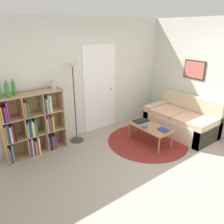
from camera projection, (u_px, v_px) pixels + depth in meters
The scene contains 14 objects.
ground_plane at pixel (165, 181), 3.62m from camera, with size 14.00×14.00×0.00m, color gray.
wall_back at pixel (88, 79), 4.93m from camera, with size 7.33×0.11×2.60m.
wall_right at pixel (191, 75), 5.26m from camera, with size 0.08×5.36×2.60m.
rug at pixel (147, 141), 4.89m from camera, with size 1.77×1.77×0.01m.
bookshelf at pixel (32, 126), 4.22m from camera, with size 1.18×0.34×1.24m.
floor_lamp at pixel (73, 83), 4.44m from camera, with size 0.29×0.29×1.74m.
couch at pixel (182, 121), 5.25m from camera, with size 0.89×1.60×0.86m.
coffee_table at pixel (150, 128), 4.69m from camera, with size 0.47×0.96×0.39m.
laptop at pixel (141, 121), 4.93m from camera, with size 0.34×0.24×0.02m.
bowl at pixel (145, 126), 4.62m from camera, with size 0.13×0.13×0.05m.
book_stack_on_table at pixel (164, 130), 4.47m from camera, with size 0.17×0.23×0.03m.
bottle_middle at pixel (7, 90), 3.74m from camera, with size 0.07×0.07×0.30m.
bottle_right at pixel (14, 89), 3.84m from camera, with size 0.06×0.06×0.29m.
vase_on_shelf at pixel (53, 85), 4.24m from camera, with size 0.09×0.09×0.18m.
Camera 1 is at (-2.49, -1.83, 2.37)m, focal length 35.00 mm.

